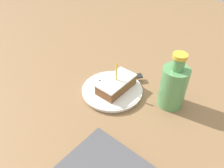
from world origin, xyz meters
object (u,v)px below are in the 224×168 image
(cake_slice, at_px, (116,84))
(fork, at_px, (124,78))
(plate, at_px, (112,90))
(bottle, at_px, (173,85))

(cake_slice, distance_m, fork, 0.07)
(cake_slice, bearing_deg, plate, 35.86)
(cake_slice, bearing_deg, fork, -77.85)
(fork, height_order, bottle, bottle)
(plate, xyz_separation_m, fork, (0.00, -0.07, 0.01))
(fork, xyz_separation_m, bottle, (-0.18, -0.01, 0.06))
(cake_slice, relative_size, bottle, 0.73)
(plate, height_order, cake_slice, cake_slice)
(fork, relative_size, bottle, 0.74)
(plate, height_order, fork, fork)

